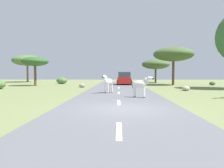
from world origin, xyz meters
The scene contains 14 objects.
ground_plane centered at (0.00, 0.00, 0.00)m, with size 90.00×90.00×0.00m, color olive.
road centered at (-0.24, 0.00, 0.03)m, with size 6.00×64.00×0.05m, color slate.
lane_markings centered at (-0.24, -1.00, 0.05)m, with size 0.16×56.00×0.01m.
zebra_0 centered at (-1.11, 7.82, 0.95)m, with size 0.91×1.49×1.50m.
zebra_2 centered at (1.20, 4.57, 0.91)m, with size 1.48×0.75×1.45m.
car_0 centered at (0.57, 21.15, 0.85)m, with size 2.17×4.41×1.74m.
tree_1 centered at (-16.58, 29.60, 3.87)m, with size 5.32×5.32×4.81m.
tree_2 centered at (7.21, 20.77, 4.18)m, with size 5.46×5.46×5.16m.
tree_4 centered at (6.00, 28.09, 3.10)m, with size 4.70×4.70×3.93m.
tree_5 centered at (-11.02, 18.46, 3.11)m, with size 3.43×3.43×3.74m.
bush_0 centered at (-8.95, 23.89, 0.49)m, with size 1.63×1.47×0.98m, color #4C7038.
bush_2 centered at (12.46, 20.61, 0.24)m, with size 0.81×0.73×0.48m, color #425B2D.
rock_0 centered at (6.05, 10.95, 0.22)m, with size 0.74×0.77×0.45m, color #A89E8C.
rock_1 centered at (-4.43, 15.17, 0.23)m, with size 0.70×0.51×0.46m, color gray.
Camera 1 is at (-0.25, -10.33, 1.68)m, focal length 36.18 mm.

